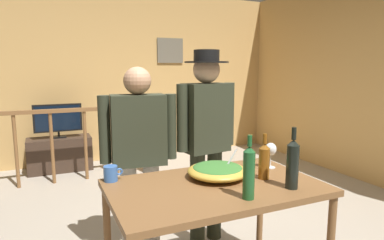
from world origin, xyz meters
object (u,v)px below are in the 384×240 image
object	(u,v)px
wine_bottle_green	(249,172)
person_standing_right	(206,131)
flat_screen_tv	(58,118)
tv_console	(60,154)
mug_blue	(111,173)
stair_railing	(84,134)
serving_table	(215,196)
wine_glass	(271,150)
person_standing_left	(139,148)
framed_picture	(170,51)
salad_bowl	(217,170)
wine_bottle_dark	(293,163)
wine_bottle_amber	(264,160)

from	to	relation	value
wine_bottle_green	person_standing_right	bearing A→B (deg)	76.76
flat_screen_tv	wine_bottle_green	world-z (taller)	wine_bottle_green
tv_console	mug_blue	bearing A→B (deg)	-86.40
stair_railing	serving_table	bearing A→B (deg)	-80.41
stair_railing	person_standing_right	bearing A→B (deg)	-70.07
mug_blue	wine_bottle_green	bearing A→B (deg)	-43.55
wine_glass	stair_railing	bearing A→B (deg)	110.59
wine_bottle_green	flat_screen_tv	bearing A→B (deg)	102.86
tv_console	wine_glass	xyz separation A→B (m)	(1.32, -3.31, 0.68)
tv_console	person_standing_left	distance (m)	2.86
tv_console	serving_table	distance (m)	3.58
mug_blue	person_standing_left	distance (m)	0.49
stair_railing	framed_picture	bearing A→B (deg)	28.73
person_standing_right	person_standing_left	bearing A→B (deg)	-7.91
person_standing_right	flat_screen_tv	bearing A→B (deg)	-76.13
tv_console	wine_glass	bearing A→B (deg)	-68.19
wine_bottle_green	salad_bowl	bearing A→B (deg)	87.66
serving_table	framed_picture	bearing A→B (deg)	73.64
person_standing_left	person_standing_right	xyz separation A→B (m)	(0.59, 0.00, 0.09)
stair_railing	person_standing_left	bearing A→B (deg)	-84.97
stair_railing	wine_bottle_green	bearing A→B (deg)	-80.17
serving_table	wine_bottle_dark	xyz separation A→B (m)	(0.40, -0.25, 0.24)
wine_bottle_dark	wine_bottle_green	world-z (taller)	wine_bottle_dark
person_standing_left	serving_table	bearing A→B (deg)	120.28
tv_console	salad_bowl	bearing A→B (deg)	-75.54
flat_screen_tv	serving_table	world-z (taller)	flat_screen_tv
framed_picture	flat_screen_tv	xyz separation A→B (m)	(-1.88, -0.32, -1.03)
flat_screen_tv	wine_bottle_green	size ratio (longest dim) A/B	1.83
serving_table	wine_bottle_green	bearing A→B (deg)	-77.73
salad_bowl	mug_blue	size ratio (longest dim) A/B	3.21
wine_glass	salad_bowl	bearing A→B (deg)	-175.47
mug_blue	serving_table	bearing A→B (deg)	-29.81
stair_railing	flat_screen_tv	xyz separation A→B (m)	(-0.30, 0.55, 0.16)
tv_console	flat_screen_tv	distance (m)	0.55
wine_glass	framed_picture	bearing A→B (deg)	81.12
salad_bowl	wine_glass	world-z (taller)	same
stair_railing	salad_bowl	world-z (taller)	stair_railing
salad_bowl	wine_bottle_green	distance (m)	0.41
wine_bottle_green	wine_glass	bearing A→B (deg)	42.03
framed_picture	stair_railing	xyz separation A→B (m)	(-1.59, -0.87, -1.19)
serving_table	person_standing_left	distance (m)	0.80
salad_bowl	wine_bottle_green	xyz separation A→B (m)	(-0.02, -0.39, 0.11)
wine_bottle_amber	serving_table	bearing A→B (deg)	174.90
salad_bowl	wine_bottle_amber	distance (m)	0.32
mug_blue	person_standing_left	world-z (taller)	person_standing_left
wine_glass	wine_bottle_amber	xyz separation A→B (m)	(-0.19, -0.18, -0.01)
framed_picture	person_standing_left	world-z (taller)	framed_picture
wine_bottle_green	wine_bottle_dark	bearing A→B (deg)	5.53
person_standing_left	person_standing_right	world-z (taller)	person_standing_right
flat_screen_tv	serving_table	bearing A→B (deg)	-77.09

